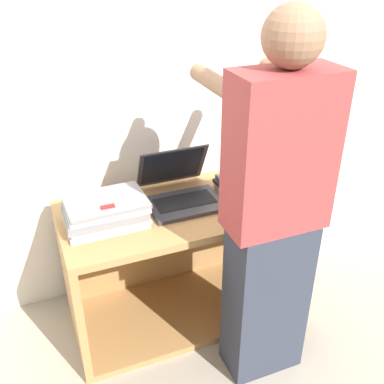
{
  "coord_description": "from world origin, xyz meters",
  "views": [
    {
      "loc": [
        -0.66,
        -1.45,
        1.78
      ],
      "look_at": [
        0.0,
        0.2,
        0.79
      ],
      "focal_mm": 42.0,
      "sensor_mm": 36.0,
      "label": 1
    }
  ],
  "objects_px": {
    "laptop_stack_right": "(255,185)",
    "person": "(273,218)",
    "laptop_open": "(181,191)",
    "laptop_stack_left": "(105,211)"
  },
  "relations": [
    {
      "from": "laptop_stack_left",
      "to": "person",
      "type": "distance_m",
      "value": 0.75
    },
    {
      "from": "laptop_stack_left",
      "to": "person",
      "type": "relative_size",
      "value": 0.23
    },
    {
      "from": "laptop_stack_left",
      "to": "laptop_stack_right",
      "type": "bearing_deg",
      "value": -0.18
    },
    {
      "from": "laptop_stack_right",
      "to": "person",
      "type": "bearing_deg",
      "value": -111.38
    },
    {
      "from": "laptop_open",
      "to": "person",
      "type": "xyz_separation_m",
      "value": [
        0.21,
        -0.51,
        0.09
      ]
    },
    {
      "from": "laptop_open",
      "to": "person",
      "type": "relative_size",
      "value": 0.23
    },
    {
      "from": "laptop_open",
      "to": "laptop_stack_left",
      "type": "relative_size",
      "value": 0.99
    },
    {
      "from": "laptop_stack_right",
      "to": "laptop_stack_left",
      "type": "bearing_deg",
      "value": 179.82
    },
    {
      "from": "laptop_open",
      "to": "laptop_stack_right",
      "type": "relative_size",
      "value": 0.98
    },
    {
      "from": "laptop_stack_left",
      "to": "person",
      "type": "bearing_deg",
      "value": -37.07
    }
  ]
}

